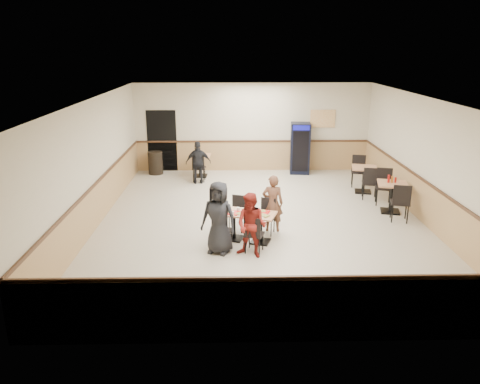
{
  "coord_description": "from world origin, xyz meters",
  "views": [
    {
      "loc": [
        -0.76,
        -10.9,
        4.17
      ],
      "look_at": [
        -0.54,
        -0.5,
        0.91
      ],
      "focal_mm": 35.0,
      "sensor_mm": 36.0,
      "label": 1
    }
  ],
  "objects_px": {
    "diner_woman_right": "(251,225)",
    "lone_diner": "(198,163)",
    "diner_woman_left": "(219,218)",
    "side_table_near": "(392,193)",
    "main_table": "(247,222)",
    "back_table": "(200,162)",
    "diner_man_opposite": "(273,203)",
    "side_table_far": "(364,176)",
    "pepsi_cooler": "(300,148)",
    "trash_bin": "(155,163)"
  },
  "relations": [
    {
      "from": "main_table",
      "to": "trash_bin",
      "type": "bearing_deg",
      "value": 134.95
    },
    {
      "from": "side_table_far",
      "to": "pepsi_cooler",
      "type": "bearing_deg",
      "value": 124.84
    },
    {
      "from": "pepsi_cooler",
      "to": "main_table",
      "type": "bearing_deg",
      "value": -103.57
    },
    {
      "from": "main_table",
      "to": "pepsi_cooler",
      "type": "xyz_separation_m",
      "value": [
        2.0,
        5.83,
        0.42
      ]
    },
    {
      "from": "lone_diner",
      "to": "side_table_far",
      "type": "distance_m",
      "value": 5.06
    },
    {
      "from": "diner_woman_left",
      "to": "pepsi_cooler",
      "type": "bearing_deg",
      "value": 89.58
    },
    {
      "from": "side_table_far",
      "to": "trash_bin",
      "type": "relative_size",
      "value": 1.12
    },
    {
      "from": "diner_woman_left",
      "to": "diner_man_opposite",
      "type": "xyz_separation_m",
      "value": [
        1.22,
        1.17,
        -0.09
      ]
    },
    {
      "from": "lone_diner",
      "to": "trash_bin",
      "type": "height_order",
      "value": "lone_diner"
    },
    {
      "from": "side_table_near",
      "to": "side_table_far",
      "type": "distance_m",
      "value": 1.77
    },
    {
      "from": "side_table_near",
      "to": "diner_woman_right",
      "type": "bearing_deg",
      "value": -145.23
    },
    {
      "from": "lone_diner",
      "to": "side_table_near",
      "type": "height_order",
      "value": "lone_diner"
    },
    {
      "from": "main_table",
      "to": "side_table_near",
      "type": "relative_size",
      "value": 1.53
    },
    {
      "from": "diner_woman_right",
      "to": "lone_diner",
      "type": "height_order",
      "value": "diner_woman_right"
    },
    {
      "from": "main_table",
      "to": "lone_diner",
      "type": "height_order",
      "value": "lone_diner"
    },
    {
      "from": "diner_woman_right",
      "to": "diner_man_opposite",
      "type": "relative_size",
      "value": 1.0
    },
    {
      "from": "main_table",
      "to": "trash_bin",
      "type": "relative_size",
      "value": 1.78
    },
    {
      "from": "diner_woman_left",
      "to": "back_table",
      "type": "relative_size",
      "value": 2.13
    },
    {
      "from": "diner_woman_right",
      "to": "side_table_near",
      "type": "height_order",
      "value": "diner_woman_right"
    },
    {
      "from": "main_table",
      "to": "diner_woman_right",
      "type": "distance_m",
      "value": 0.84
    },
    {
      "from": "diner_woman_left",
      "to": "side_table_near",
      "type": "bearing_deg",
      "value": 50.06
    },
    {
      "from": "lone_diner",
      "to": "pepsi_cooler",
      "type": "xyz_separation_m",
      "value": [
        3.37,
        1.21,
        0.19
      ]
    },
    {
      "from": "diner_woman_right",
      "to": "side_table_near",
      "type": "xyz_separation_m",
      "value": [
        3.76,
        2.61,
        -0.15
      ]
    },
    {
      "from": "back_table",
      "to": "trash_bin",
      "type": "relative_size",
      "value": 0.95
    },
    {
      "from": "diner_woman_left",
      "to": "side_table_far",
      "type": "distance_m",
      "value": 5.9
    },
    {
      "from": "diner_man_opposite",
      "to": "lone_diner",
      "type": "height_order",
      "value": "diner_man_opposite"
    },
    {
      "from": "side_table_near",
      "to": "trash_bin",
      "type": "xyz_separation_m",
      "value": [
        -6.72,
        3.98,
        -0.14
      ]
    },
    {
      "from": "main_table",
      "to": "pepsi_cooler",
      "type": "relative_size",
      "value": 0.8
    },
    {
      "from": "diner_woman_left",
      "to": "trash_bin",
      "type": "height_order",
      "value": "diner_woman_left"
    },
    {
      "from": "pepsi_cooler",
      "to": "side_table_near",
      "type": "bearing_deg",
      "value": -60.29
    },
    {
      "from": "diner_woman_right",
      "to": "pepsi_cooler",
      "type": "distance_m",
      "value": 6.92
    },
    {
      "from": "lone_diner",
      "to": "main_table",
      "type": "bearing_deg",
      "value": 100.85
    },
    {
      "from": "diner_woman_left",
      "to": "back_table",
      "type": "xyz_separation_m",
      "value": [
        -0.76,
        6.02,
        -0.29
      ]
    },
    {
      "from": "main_table",
      "to": "diner_woman_left",
      "type": "bearing_deg",
      "value": -117.9
    },
    {
      "from": "diner_woman_left",
      "to": "lone_diner",
      "type": "bearing_deg",
      "value": 120.01
    },
    {
      "from": "diner_woman_right",
      "to": "back_table",
      "type": "height_order",
      "value": "diner_woman_right"
    },
    {
      "from": "diner_woman_left",
      "to": "side_table_near",
      "type": "distance_m",
      "value": 5.04
    },
    {
      "from": "main_table",
      "to": "side_table_far",
      "type": "bearing_deg",
      "value": 63.08
    },
    {
      "from": "lone_diner",
      "to": "side_table_near",
      "type": "relative_size",
      "value": 1.51
    },
    {
      "from": "diner_woman_right",
      "to": "lone_diner",
      "type": "distance_m",
      "value": 5.61
    },
    {
      "from": "diner_woman_right",
      "to": "trash_bin",
      "type": "relative_size",
      "value": 1.77
    },
    {
      "from": "side_table_near",
      "to": "pepsi_cooler",
      "type": "distance_m",
      "value": 4.43
    },
    {
      "from": "diner_man_opposite",
      "to": "side_table_far",
      "type": "distance_m",
      "value": 4.2
    },
    {
      "from": "diner_man_opposite",
      "to": "trash_bin",
      "type": "xyz_separation_m",
      "value": [
        -3.51,
        5.2,
        -0.29
      ]
    },
    {
      "from": "diner_woman_right",
      "to": "back_table",
      "type": "relative_size",
      "value": 1.88
    },
    {
      "from": "main_table",
      "to": "diner_man_opposite",
      "type": "distance_m",
      "value": 0.88
    },
    {
      "from": "diner_woman_left",
      "to": "diner_man_opposite",
      "type": "distance_m",
      "value": 1.7
    },
    {
      "from": "back_table",
      "to": "pepsi_cooler",
      "type": "distance_m",
      "value": 3.41
    },
    {
      "from": "lone_diner",
      "to": "pepsi_cooler",
      "type": "relative_size",
      "value": 0.78
    },
    {
      "from": "diner_woman_right",
      "to": "main_table",
      "type": "bearing_deg",
      "value": 119.6
    }
  ]
}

